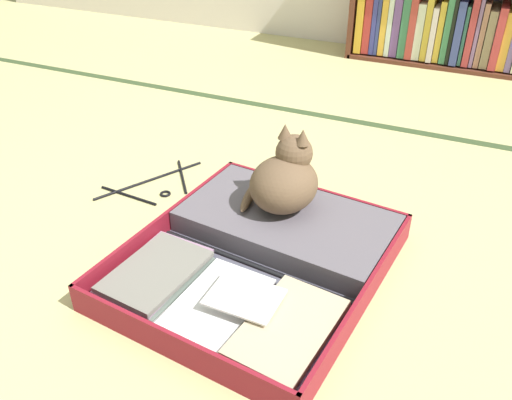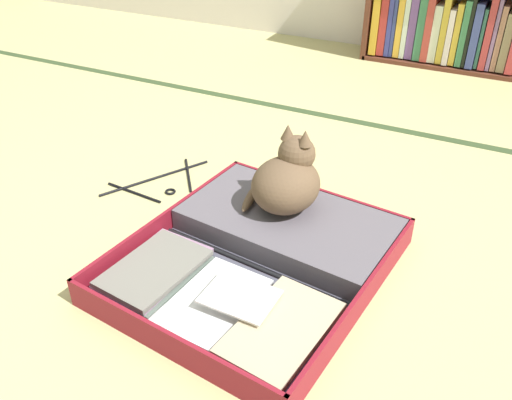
% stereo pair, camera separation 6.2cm
% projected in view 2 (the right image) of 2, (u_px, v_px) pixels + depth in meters
% --- Properties ---
extents(ground_plane, '(10.00, 10.00, 0.00)m').
position_uv_depth(ground_plane, '(221.00, 262.00, 1.71)').
color(ground_plane, tan).
extents(tatami_border, '(4.80, 0.05, 0.00)m').
position_uv_depth(tatami_border, '(345.00, 119.00, 2.62)').
color(tatami_border, '#364929').
rests_on(tatami_border, ground_plane).
extents(open_suitcase, '(0.80, 0.89, 0.09)m').
position_uv_depth(open_suitcase, '(265.00, 252.00, 1.69)').
color(open_suitcase, maroon).
rests_on(open_suitcase, ground_plane).
extents(black_cat, '(0.28, 0.28, 0.28)m').
position_uv_depth(black_cat, '(288.00, 180.00, 1.76)').
color(black_cat, brown).
rests_on(black_cat, open_suitcase).
extents(clothes_hanger, '(0.32, 0.41, 0.01)m').
position_uv_depth(clothes_hanger, '(160.00, 182.00, 2.12)').
color(clothes_hanger, black).
rests_on(clothes_hanger, ground_plane).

